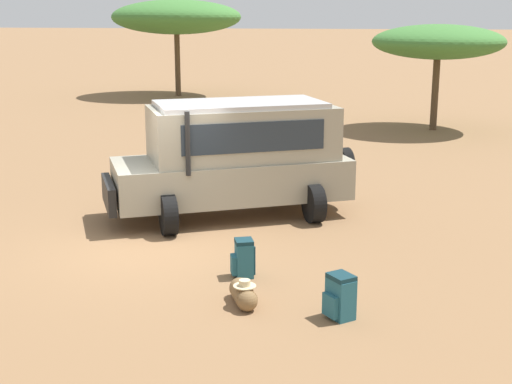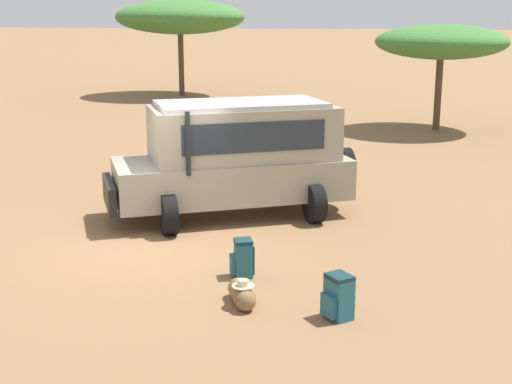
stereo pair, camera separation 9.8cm
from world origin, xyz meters
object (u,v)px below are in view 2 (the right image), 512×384
backpack_beside_front_wheel (338,297)px  backpack_cluster_center (243,258)px  safari_vehicle (237,156)px  acacia_tree_far_left (180,17)px  duffel_bag_low_black_case (242,294)px  acacia_tree_left_mid (441,42)px

backpack_beside_front_wheel → backpack_cluster_center: 2.16m
safari_vehicle → acacia_tree_far_left: acacia_tree_far_left is taller
backpack_beside_front_wheel → duffel_bag_low_black_case: 1.48m
acacia_tree_left_mid → backpack_cluster_center: bearing=-105.7°
acacia_tree_far_left → acacia_tree_left_mid: 15.15m
duffel_bag_low_black_case → acacia_tree_far_left: acacia_tree_far_left is taller
safari_vehicle → duffel_bag_low_black_case: size_ratio=6.72×
acacia_tree_far_left → duffel_bag_low_black_case: bearing=-73.3°
backpack_beside_front_wheel → backpack_cluster_center: backpack_beside_front_wheel is taller
safari_vehicle → backpack_beside_front_wheel: bearing=-64.4°
backpack_beside_front_wheel → acacia_tree_far_left: bearing=109.4°
duffel_bag_low_black_case → acacia_tree_far_left: (-7.83, 26.07, 3.77)m
safari_vehicle → backpack_cluster_center: (0.76, -3.58, -0.98)m
safari_vehicle → backpack_cluster_center: bearing=-78.0°
safari_vehicle → acacia_tree_far_left: bearing=107.8°
acacia_tree_far_left → backpack_beside_front_wheel: bearing=-70.6°
backpack_beside_front_wheel → acacia_tree_left_mid: 17.66m
backpack_beside_front_wheel → acacia_tree_far_left: size_ratio=0.10×
safari_vehicle → acacia_tree_left_mid: acacia_tree_left_mid is taller
duffel_bag_low_black_case → acacia_tree_left_mid: 17.71m
backpack_cluster_center → duffel_bag_low_black_case: 1.17m
acacia_tree_left_mid → backpack_beside_front_wheel: bearing=-99.2°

